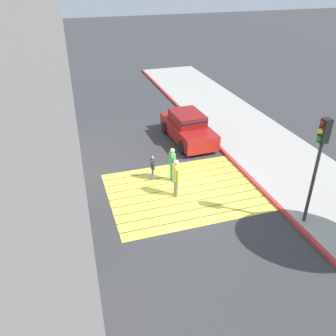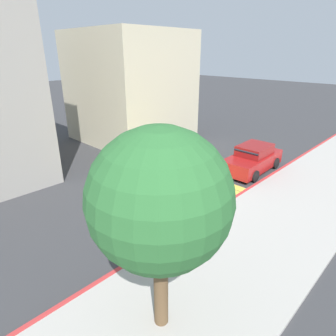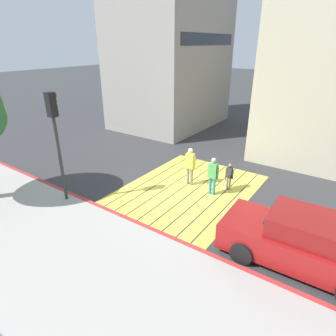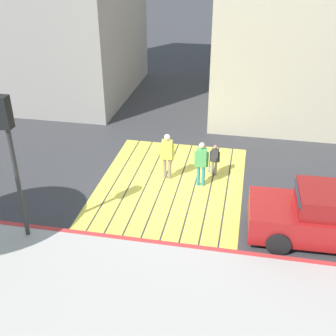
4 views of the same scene
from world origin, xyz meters
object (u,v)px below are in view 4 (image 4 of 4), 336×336
at_px(traffic_light_corner, 11,141).
at_px(pedestrian_adult_lead, 167,153).
at_px(pedestrian_adult_trailing, 201,161).
at_px(pedestrian_child_with_racket, 214,159).
at_px(car_parked_near_curb, 328,217).

xyz_separation_m(traffic_light_corner, pedestrian_adult_lead, (4.00, -3.24, -2.04)).
xyz_separation_m(traffic_light_corner, pedestrian_adult_trailing, (3.76, -4.45, -2.09)).
bearing_deg(pedestrian_child_with_racket, car_parked_near_curb, -130.71).
height_order(traffic_light_corner, pedestrian_adult_lead, traffic_light_corner).
distance_m(pedestrian_adult_lead, pedestrian_child_with_racket, 1.71).
distance_m(traffic_light_corner, pedestrian_child_with_racket, 7.05).
bearing_deg(pedestrian_child_with_racket, pedestrian_adult_lead, 109.86).
distance_m(traffic_light_corner, pedestrian_adult_lead, 5.54).
bearing_deg(pedestrian_adult_lead, car_parked_near_curb, -115.59).
relative_size(pedestrian_adult_lead, pedestrian_adult_trailing, 1.05).
relative_size(traffic_light_corner, pedestrian_child_with_racket, 3.56).
height_order(traffic_light_corner, pedestrian_child_with_racket, traffic_light_corner).
xyz_separation_m(pedestrian_adult_lead, pedestrian_child_with_racket, (0.57, -1.58, -0.33)).
relative_size(car_parked_near_curb, pedestrian_child_with_racket, 3.65).
xyz_separation_m(car_parked_near_curb, traffic_light_corner, (-1.58, 8.29, 2.30)).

